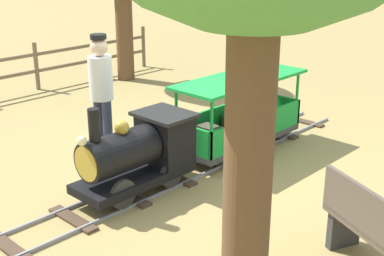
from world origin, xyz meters
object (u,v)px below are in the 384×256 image
passenger_car (240,120)px  conductor_person (101,87)px  park_bench (384,238)px  locomotive (139,152)px

passenger_car → conductor_person: size_ratio=1.23×
passenger_car → park_bench: (-2.71, 1.50, -0.01)m
locomotive → conductor_person: size_ratio=0.89×
conductor_person → locomotive: bearing=162.8°
conductor_person → park_bench: 3.84m
conductor_person → park_bench: size_ratio=1.20×
locomotive → passenger_car: bearing=-90.0°
passenger_car → park_bench: passenger_car is taller
conductor_person → park_bench: conductor_person is taller
passenger_car → park_bench: 3.10m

